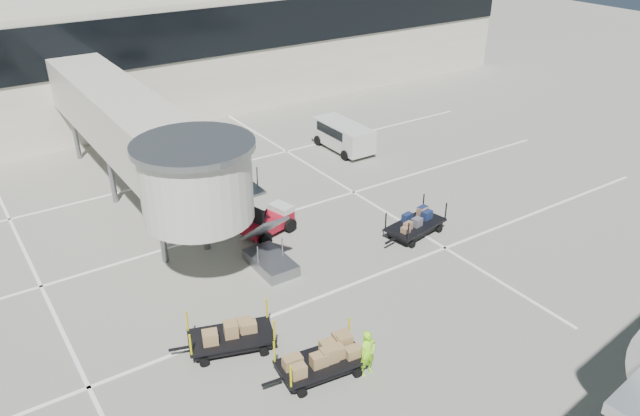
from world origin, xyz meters
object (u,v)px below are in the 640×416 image
at_px(box_cart_far, 231,337).
at_px(baggage_tug, 269,222).
at_px(ground_worker, 368,353).
at_px(box_cart_near, 323,362).
at_px(minivan, 342,134).
at_px(suitcase_cart, 416,225).

bearing_deg(box_cart_far, baggage_tug, 69.68).
relative_size(box_cart_far, ground_worker, 2.17).
xyz_separation_m(box_cart_near, minivan, (12.35, 16.24, 0.44)).
bearing_deg(box_cart_far, ground_worker, -30.13).
height_order(suitcase_cart, ground_worker, ground_worker).
height_order(baggage_tug, ground_worker, ground_worker).
bearing_deg(minivan, box_cart_far, -136.91).
relative_size(box_cart_far, minivan, 0.84).
distance_m(box_cart_near, ground_worker, 1.52).
distance_m(box_cart_far, ground_worker, 4.90).
xyz_separation_m(box_cart_near, ground_worker, (1.29, -0.74, 0.29)).
bearing_deg(ground_worker, minivan, 53.20).
bearing_deg(ground_worker, box_cart_far, 127.79).
xyz_separation_m(box_cart_far, ground_worker, (3.24, -3.66, 0.34)).
relative_size(suitcase_cart, ground_worker, 2.15).
distance_m(baggage_tug, minivan, 11.32).
distance_m(suitcase_cart, box_cart_near, 10.51).
relative_size(baggage_tug, box_cart_near, 0.74).
relative_size(baggage_tug, suitcase_cart, 0.74).
bearing_deg(box_cart_far, minivan, 61.31).
height_order(baggage_tug, box_cart_far, baggage_tug).
distance_m(baggage_tug, suitcase_cart, 6.92).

